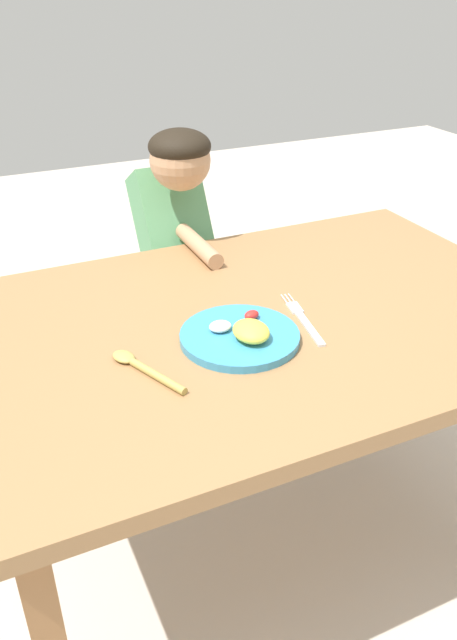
# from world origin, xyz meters

# --- Properties ---
(ground_plane) EXTENTS (8.00, 8.00, 0.00)m
(ground_plane) POSITION_xyz_m (0.00, 0.00, 0.00)
(ground_plane) COLOR beige
(dining_table) EXTENTS (1.37, 0.91, 0.76)m
(dining_table) POSITION_xyz_m (0.00, 0.00, 0.68)
(dining_table) COLOR #966B42
(dining_table) RESTS_ON ground_plane
(plate) EXTENTS (0.26, 0.26, 0.05)m
(plate) POSITION_xyz_m (-0.10, -0.08, 0.77)
(plate) COLOR teal
(plate) RESTS_ON dining_table
(fork) EXTENTS (0.06, 0.24, 0.01)m
(fork) POSITION_xyz_m (0.06, -0.07, 0.76)
(fork) COLOR silver
(fork) RESTS_ON dining_table
(spoon) EXTENTS (0.10, 0.20, 0.02)m
(spoon) POSITION_xyz_m (-0.33, -0.10, 0.76)
(spoon) COLOR tan
(spoon) RESTS_ON dining_table
(person) EXTENTS (0.20, 0.48, 1.07)m
(person) POSITION_xyz_m (-0.01, 0.61, 0.59)
(person) COLOR #3B4361
(person) RESTS_ON ground_plane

